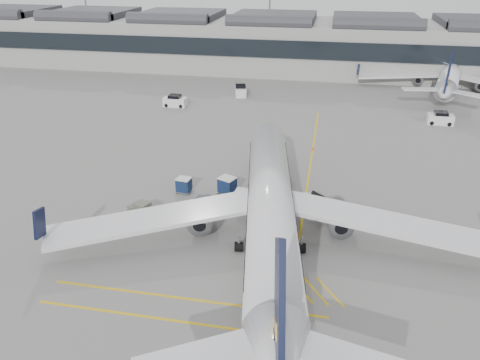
% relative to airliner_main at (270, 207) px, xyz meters
% --- Properties ---
extents(ground, '(220.00, 220.00, 0.00)m').
position_rel_airliner_main_xyz_m(ground, '(-7.23, 0.34, -3.46)').
color(ground, gray).
rests_on(ground, ground).
extents(terminal, '(200.00, 20.45, 12.40)m').
position_rel_airliner_main_xyz_m(terminal, '(-7.23, 72.26, 2.68)').
color(terminal, '#9E9E99').
rests_on(terminal, ground).
extents(apron_markings, '(0.25, 60.00, 0.01)m').
position_rel_airliner_main_xyz_m(apron_markings, '(2.77, 10.34, -3.46)').
color(apron_markings, gold).
rests_on(apron_markings, ground).
extents(airliner_main, '(40.09, 44.12, 11.79)m').
position_rel_airliner_main_xyz_m(airliner_main, '(0.00, 0.00, 0.00)').
color(airliner_main, silver).
rests_on(airliner_main, ground).
extents(airliner_far, '(34.36, 38.00, 10.30)m').
position_rel_airliner_main_xyz_m(airliner_far, '(27.20, 60.15, -0.44)').
color(airliner_far, silver).
rests_on(airliner_far, ground).
extents(belt_loader, '(5.19, 2.22, 2.07)m').
position_rel_airliner_main_xyz_m(belt_loader, '(4.03, 6.27, -2.86)').
color(belt_loader, silver).
rests_on(belt_loader, ground).
extents(baggage_cart_a, '(1.95, 1.64, 1.96)m').
position_rel_airliner_main_xyz_m(baggage_cart_a, '(-3.56, 5.61, -2.41)').
color(baggage_cart_a, gray).
rests_on(baggage_cart_a, ground).
extents(baggage_cart_b, '(1.94, 1.81, 1.63)m').
position_rel_airliner_main_xyz_m(baggage_cart_b, '(-2.14, 8.73, -2.59)').
color(baggage_cart_b, gray).
rests_on(baggage_cart_b, ground).
extents(baggage_cart_c, '(2.32, 2.15, 1.97)m').
position_rel_airliner_main_xyz_m(baggage_cart_c, '(-5.93, 8.39, -2.41)').
color(baggage_cart_c, gray).
rests_on(baggage_cart_c, ground).
extents(baggage_cart_d, '(1.79, 1.54, 1.73)m').
position_rel_airliner_main_xyz_m(baggage_cart_d, '(-10.78, 7.78, -2.54)').
color(baggage_cart_d, gray).
rests_on(baggage_cart_d, ground).
extents(ramp_agent_a, '(0.79, 0.75, 1.81)m').
position_rel_airliner_main_xyz_m(ramp_agent_a, '(-3.52, 6.73, -2.56)').
color(ramp_agent_a, '#FF450D').
rests_on(ramp_agent_a, ground).
extents(ramp_agent_b, '(1.02, 0.82, 2.01)m').
position_rel_airliner_main_xyz_m(ramp_agent_b, '(-1.32, 8.36, -2.46)').
color(ramp_agent_b, '#F2460C').
rests_on(ramp_agent_b, ground).
extents(pushback_tug, '(3.16, 2.54, 1.54)m').
position_rel_airliner_main_xyz_m(pushback_tug, '(-13.28, 1.77, -2.78)').
color(pushback_tug, '#5A5D4F').
rests_on(pushback_tug, ground).
extents(safety_cone_nose, '(0.35, 0.35, 0.49)m').
position_rel_airliner_main_xyz_m(safety_cone_nose, '(2.76, 23.35, -3.22)').
color(safety_cone_nose, '#F24C0A').
rests_on(safety_cone_nose, ground).
extents(safety_cone_engine, '(0.33, 0.33, 0.46)m').
position_rel_airliner_main_xyz_m(safety_cone_engine, '(4.99, 4.31, -3.23)').
color(safety_cone_engine, '#F24C0A').
rests_on(safety_cone_engine, ground).
extents(service_van_left, '(4.01, 2.05, 2.05)m').
position_rel_airliner_main_xyz_m(service_van_left, '(-22.29, 39.45, -2.54)').
color(service_van_left, silver).
rests_on(service_van_left, ground).
extents(service_van_mid, '(2.91, 4.38, 2.06)m').
position_rel_airliner_main_xyz_m(service_van_mid, '(-12.30, 48.61, -2.54)').
color(service_van_mid, silver).
rests_on(service_van_mid, ground).
extents(service_van_right, '(3.95, 2.04, 2.01)m').
position_rel_airliner_main_xyz_m(service_van_right, '(21.89, 38.35, -2.56)').
color(service_van_right, silver).
rests_on(service_van_right, ground).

